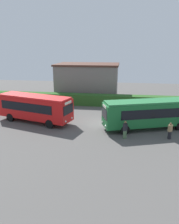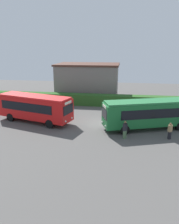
{
  "view_description": "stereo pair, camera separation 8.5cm",
  "coord_description": "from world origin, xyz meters",
  "views": [
    {
      "loc": [
        2.2,
        -24.59,
        8.65
      ],
      "look_at": [
        -1.38,
        -0.84,
        1.58
      ],
      "focal_mm": 35.26,
      "sensor_mm": 36.0,
      "label": 1
    },
    {
      "loc": [
        2.29,
        -24.58,
        8.65
      ],
      "look_at": [
        -1.38,
        -0.84,
        1.58
      ],
      "focal_mm": 35.26,
      "sensor_mm": 36.0,
      "label": 2
    }
  ],
  "objects": [
    {
      "name": "ground_plane",
      "position": [
        0.0,
        0.0,
        0.0
      ],
      "size": [
        64.0,
        64.0,
        0.0
      ],
      "primitive_type": "plane",
      "color": "#514F4C"
    },
    {
      "name": "hedge_row",
      "position": [
        0.0,
        8.3,
        0.85
      ],
      "size": [
        44.0,
        1.68,
        1.69
      ],
      "primitive_type": "cube",
      "color": "#285520",
      "rests_on": "ground_plane"
    },
    {
      "name": "depot_building",
      "position": [
        -3.87,
        13.61,
        3.0
      ],
      "size": [
        10.68,
        7.4,
        5.97
      ],
      "color": "slate",
      "rests_on": "ground_plane"
    },
    {
      "name": "bus_red",
      "position": [
        -8.01,
        -0.63,
        1.86
      ],
      "size": [
        9.53,
        4.96,
        3.24
      ],
      "rotation": [
        0.0,
        0.0,
        -0.28
      ],
      "color": "red",
      "rests_on": "ground_plane"
    },
    {
      "name": "bus_green",
      "position": [
        5.25,
        -1.06,
        1.85
      ],
      "size": [
        10.34,
        5.61,
        3.2
      ],
      "rotation": [
        0.0,
        0.0,
        3.48
      ],
      "color": "#19602D",
      "rests_on": "ground_plane"
    },
    {
      "name": "person_center",
      "position": [
        6.98,
        -3.64,
        0.88
      ],
      "size": [
        0.47,
        0.45,
        1.68
      ],
      "rotation": [
        0.0,
        0.0,
        2.27
      ],
      "color": "black",
      "rests_on": "ground_plane"
    },
    {
      "name": "person_left",
      "position": [
        2.65,
        -4.19,
        0.96
      ],
      "size": [
        0.47,
        0.51,
        1.81
      ],
      "rotation": [
        0.0,
        0.0,
        5.65
      ],
      "color": "#4C6B47",
      "rests_on": "ground_plane"
    }
  ]
}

